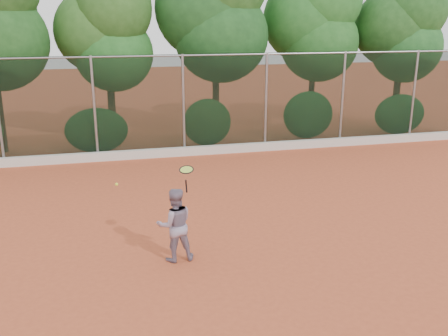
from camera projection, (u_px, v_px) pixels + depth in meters
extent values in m
plane|color=#B94E2B|center=(234.00, 233.00, 11.28)|extent=(80.00, 80.00, 0.00)
cube|color=beige|center=(185.00, 151.00, 17.58)|extent=(24.00, 0.20, 0.30)
imported|color=gray|center=(175.00, 225.00, 9.85)|extent=(0.76, 0.61, 1.51)
cube|color=black|center=(184.00, 106.00, 17.29)|extent=(24.00, 0.01, 3.50)
cylinder|color=gray|center=(182.00, 55.00, 16.79)|extent=(24.00, 0.06, 0.06)
cylinder|color=gray|center=(94.00, 109.00, 16.61)|extent=(0.09, 0.09, 3.50)
cylinder|color=gray|center=(184.00, 106.00, 17.29)|extent=(0.09, 0.09, 3.50)
cylinder|color=gray|center=(266.00, 102.00, 17.96)|extent=(0.09, 0.09, 3.50)
cylinder|color=gray|center=(342.00, 99.00, 18.63)|extent=(0.09, 0.09, 3.50)
cylinder|color=gray|center=(413.00, 96.00, 19.30)|extent=(0.09, 0.09, 3.50)
cylinder|color=#45291A|center=(0.00, 112.00, 17.73)|extent=(0.24, 0.24, 2.90)
cylinder|color=#452D1A|center=(112.00, 112.00, 19.05)|extent=(0.28, 0.28, 2.40)
ellipsoid|color=#205C1F|center=(114.00, 54.00, 18.36)|extent=(2.90, 2.40, 2.80)
ellipsoid|color=#28561D|center=(98.00, 31.00, 18.30)|extent=(3.20, 2.70, 3.10)
ellipsoid|color=#25511B|center=(114.00, 8.00, 17.73)|extent=(2.70, 2.30, 2.90)
cylinder|color=#492C1C|center=(216.00, 102.00, 19.58)|extent=(0.26, 0.26, 3.00)
ellipsoid|color=#266325|center=(221.00, 36.00, 18.80)|extent=(3.60, 3.00, 3.50)
ellipsoid|color=#266426|center=(206.00, 8.00, 18.68)|extent=(3.90, 3.20, 3.80)
cylinder|color=#482A1B|center=(311.00, 101.00, 20.73)|extent=(0.24, 0.24, 2.70)
ellipsoid|color=#1E551D|center=(320.00, 43.00, 20.00)|extent=(3.20, 2.70, 3.10)
ellipsoid|color=#1E571E|center=(306.00, 19.00, 19.90)|extent=(3.50, 2.90, 3.40)
cylinder|color=#432E19|center=(396.00, 101.00, 21.21)|extent=(0.28, 0.28, 2.50)
ellipsoid|color=#2C742C|center=(407.00, 47.00, 20.51)|extent=(3.00, 2.50, 2.90)
ellipsoid|color=#2D6526|center=(394.00, 27.00, 20.45)|extent=(3.30, 2.80, 3.20)
ellipsoid|color=#2E6F2A|center=(415.00, 6.00, 19.98)|extent=(2.80, 2.40, 3.00)
ellipsoid|color=#2C6125|center=(97.00, 130.00, 17.62)|extent=(2.20, 1.16, 1.60)
ellipsoid|color=#346B28|center=(207.00, 122.00, 18.49)|extent=(1.80, 1.04, 1.76)
ellipsoid|color=#2E712B|center=(308.00, 115.00, 19.35)|extent=(2.00, 1.10, 1.84)
ellipsoid|color=#2D732B|center=(400.00, 114.00, 20.29)|extent=(2.16, 1.12, 1.64)
cylinder|color=black|center=(186.00, 186.00, 9.58)|extent=(0.07, 0.12, 0.28)
torus|color=black|center=(186.00, 170.00, 9.42)|extent=(0.36, 0.35, 0.10)
cylinder|color=#BBD33E|center=(186.00, 170.00, 9.42)|extent=(0.30, 0.30, 0.07)
sphere|color=yellow|center=(117.00, 184.00, 9.48)|extent=(0.06, 0.06, 0.06)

